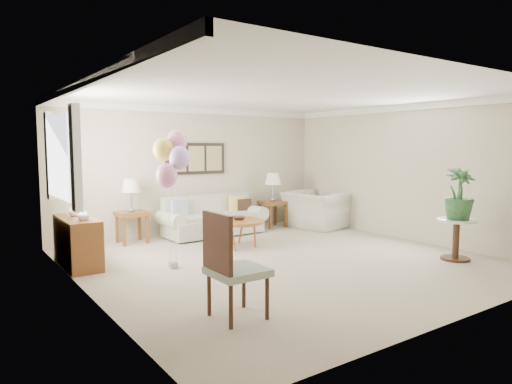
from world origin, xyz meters
TOP-DOWN VIEW (x-y plane):
  - ground_plane at (0.00, 0.00)m, footprint 6.00×6.00m
  - room_shell at (-0.11, 0.09)m, footprint 6.04×6.04m
  - wall_art_triptych at (0.00, 2.96)m, footprint 1.35×0.06m
  - sofa at (0.11, 2.48)m, footprint 2.21×0.88m
  - end_table_left at (-1.51, 2.65)m, footprint 0.55×0.50m
  - end_table_right at (1.67, 2.52)m, footprint 0.54×0.49m
  - lamp_left at (-1.51, 2.65)m, footprint 0.35×0.35m
  - lamp_right at (1.67, 2.52)m, footprint 0.35×0.35m
  - coffee_table at (-0.07, 1.26)m, footprint 0.97×0.97m
  - decor_bowl at (-0.04, 1.26)m, footprint 0.32×0.32m
  - armchair at (2.42, 1.93)m, footprint 1.26×1.39m
  - side_table at (2.28, -1.52)m, footprint 0.61×0.61m
  - potted_plant at (2.24, -1.56)m, footprint 0.58×0.58m
  - accent_chair at (-1.98, -1.63)m, footprint 0.56×0.56m
  - credenza at (-2.76, 1.50)m, footprint 0.46×1.20m
  - vase_white at (-2.74, 1.18)m, footprint 0.21×0.21m
  - vase_sage at (-2.74, 1.68)m, footprint 0.20×0.20m
  - balloon_cluster at (-1.63, 0.56)m, footprint 0.58×0.53m

SIDE VIEW (x-z plane):
  - ground_plane at x=0.00m, z-range 0.00..0.00m
  - sofa at x=0.11m, z-range -0.09..0.72m
  - credenza at x=-2.76m, z-range 0.00..0.74m
  - armchair at x=2.42m, z-range 0.00..0.80m
  - coffee_table at x=-0.07m, z-range 0.21..0.69m
  - end_table_right at x=1.67m, z-range 0.20..0.79m
  - side_table at x=2.28m, z-range 0.17..0.83m
  - end_table_left at x=-1.51m, z-range 0.20..0.80m
  - decor_bowl at x=-0.04m, z-range 0.49..0.55m
  - accent_chair at x=-1.98m, z-range 0.02..1.15m
  - vase_white at x=-2.74m, z-range 0.74..0.92m
  - vase_sage at x=-2.74m, z-range 0.74..0.94m
  - lamp_left at x=-1.51m, z-range 0.76..1.36m
  - lamp_right at x=1.67m, z-range 0.75..1.37m
  - potted_plant at x=2.24m, z-range 0.66..1.48m
  - wall_art_triptych at x=0.00m, z-range 1.23..1.88m
  - room_shell at x=-0.11m, z-range 0.33..2.93m
  - balloon_cluster at x=-1.63m, z-range 0.63..2.67m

